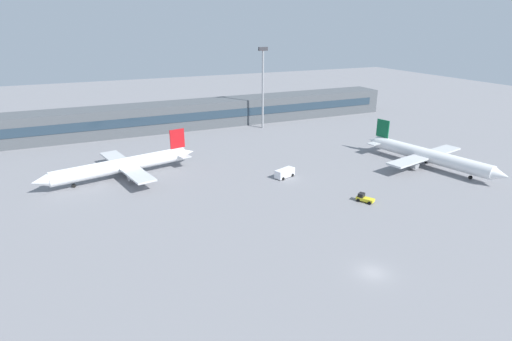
{
  "coord_description": "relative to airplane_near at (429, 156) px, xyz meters",
  "views": [
    {
      "loc": [
        -36.79,
        -39.9,
        34.79
      ],
      "look_at": [
        -1.03,
        40.0,
        3.0
      ],
      "focal_mm": 28.53,
      "sensor_mm": 36.0,
      "label": 1
    }
  ],
  "objects": [
    {
      "name": "ground_plane",
      "position": [
        -43.94,
        7.94,
        -2.91
      ],
      "size": [
        400.0,
        400.0,
        0.0
      ],
      "primitive_type": "plane",
      "color": "gray"
    },
    {
      "name": "terminal_building",
      "position": [
        -43.94,
        66.31,
        1.59
      ],
      "size": [
        154.19,
        12.13,
        9.0
      ],
      "color": "#4C5156",
      "rests_on": "ground_plane"
    },
    {
      "name": "airplane_near",
      "position": [
        0.0,
        0.0,
        0.0
      ],
      "size": [
        27.04,
        38.25,
        9.54
      ],
      "color": "white",
      "rests_on": "ground_plane"
    },
    {
      "name": "airplane_mid",
      "position": [
        -72.84,
        24.32,
        0.0
      ],
      "size": [
        38.28,
        27.07,
        9.55
      ],
      "color": "white",
      "rests_on": "ground_plane"
    },
    {
      "name": "baggage_tug_yellow",
      "position": [
        -28.94,
        -10.94,
        -2.11
      ],
      "size": [
        3.12,
        3.87,
        1.75
      ],
      "color": "yellow",
      "rests_on": "ground_plane"
    },
    {
      "name": "service_van_white",
      "position": [
        -37.29,
        8.33,
        -1.8
      ],
      "size": [
        5.57,
        3.71,
        2.08
      ],
      "color": "white",
      "rests_on": "ground_plane"
    },
    {
      "name": "floodlight_tower_west",
      "position": [
        -21.43,
        54.83,
        12.82
      ],
      "size": [
        3.2,
        0.8,
        27.37
      ],
      "color": "gray",
      "rests_on": "ground_plane"
    }
  ]
}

